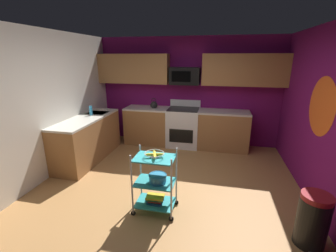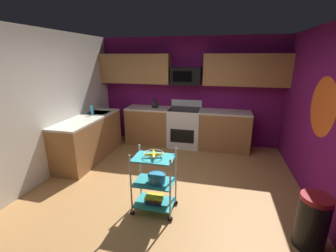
{
  "view_description": "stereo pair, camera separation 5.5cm",
  "coord_description": "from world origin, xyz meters",
  "px_view_note": "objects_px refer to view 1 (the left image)",
  "views": [
    {
      "loc": [
        0.75,
        -3.24,
        2.13
      ],
      "look_at": [
        -0.02,
        0.25,
        1.05
      ],
      "focal_mm": 24.48,
      "sensor_mm": 36.0,
      "label": 1
    },
    {
      "loc": [
        0.8,
        -3.22,
        2.13
      ],
      "look_at": [
        -0.02,
        0.25,
        1.05
      ],
      "focal_mm": 24.48,
      "sensor_mm": 36.0,
      "label": 2
    }
  ],
  "objects_px": {
    "oven_range": "(183,127)",
    "book_stack": "(155,199)",
    "kettle": "(154,105)",
    "mixing_bowl_large": "(157,178)",
    "trash_can": "(312,220)",
    "fruit_bowl": "(154,154)",
    "dish_soap_bottle": "(91,111)",
    "rolling_cart": "(155,182)",
    "microwave": "(185,76)"
  },
  "relations": [
    {
      "from": "oven_range",
      "to": "book_stack",
      "type": "relative_size",
      "value": 4.13
    },
    {
      "from": "oven_range",
      "to": "book_stack",
      "type": "bearing_deg",
      "value": -89.88
    },
    {
      "from": "kettle",
      "to": "oven_range",
      "type": "bearing_deg",
      "value": 0.3
    },
    {
      "from": "mixing_bowl_large",
      "to": "trash_can",
      "type": "distance_m",
      "value": 1.93
    },
    {
      "from": "fruit_bowl",
      "to": "dish_soap_bottle",
      "type": "height_order",
      "value": "dish_soap_bottle"
    },
    {
      "from": "mixing_bowl_large",
      "to": "dish_soap_bottle",
      "type": "relative_size",
      "value": 1.26
    },
    {
      "from": "dish_soap_bottle",
      "to": "fruit_bowl",
      "type": "bearing_deg",
      "value": -40.72
    },
    {
      "from": "fruit_bowl",
      "to": "mixing_bowl_large",
      "type": "bearing_deg",
      "value": 0.0
    },
    {
      "from": "book_stack",
      "to": "dish_soap_bottle",
      "type": "bearing_deg",
      "value": 139.28
    },
    {
      "from": "rolling_cart",
      "to": "mixing_bowl_large",
      "type": "relative_size",
      "value": 3.63
    },
    {
      "from": "fruit_bowl",
      "to": "book_stack",
      "type": "distance_m",
      "value": 0.7
    },
    {
      "from": "fruit_bowl",
      "to": "trash_can",
      "type": "height_order",
      "value": "fruit_bowl"
    },
    {
      "from": "mixing_bowl_large",
      "to": "kettle",
      "type": "xyz_separation_m",
      "value": [
        -0.78,
        2.61,
        0.48
      ]
    },
    {
      "from": "kettle",
      "to": "fruit_bowl",
      "type": "bearing_deg",
      "value": -74.09
    },
    {
      "from": "trash_can",
      "to": "kettle",
      "type": "bearing_deg",
      "value": 133.53
    },
    {
      "from": "mixing_bowl_large",
      "to": "trash_can",
      "type": "height_order",
      "value": "trash_can"
    },
    {
      "from": "oven_range",
      "to": "rolling_cart",
      "type": "relative_size",
      "value": 1.2
    },
    {
      "from": "mixing_bowl_large",
      "to": "oven_range",
      "type": "bearing_deg",
      "value": 90.89
    },
    {
      "from": "microwave",
      "to": "rolling_cart",
      "type": "xyz_separation_m",
      "value": [
        0.01,
        -2.72,
        -1.25
      ]
    },
    {
      "from": "microwave",
      "to": "mixing_bowl_large",
      "type": "height_order",
      "value": "microwave"
    },
    {
      "from": "oven_range",
      "to": "book_stack",
      "type": "height_order",
      "value": "oven_range"
    },
    {
      "from": "mixing_bowl_large",
      "to": "trash_can",
      "type": "xyz_separation_m",
      "value": [
        1.9,
        -0.21,
        -0.19
      ]
    },
    {
      "from": "fruit_bowl",
      "to": "trash_can",
      "type": "bearing_deg",
      "value": -6.29
    },
    {
      "from": "fruit_bowl",
      "to": "mixing_bowl_large",
      "type": "relative_size",
      "value": 1.08
    },
    {
      "from": "oven_range",
      "to": "mixing_bowl_large",
      "type": "relative_size",
      "value": 4.37
    },
    {
      "from": "book_stack",
      "to": "kettle",
      "type": "xyz_separation_m",
      "value": [
        -0.74,
        2.61,
        0.82
      ]
    },
    {
      "from": "mixing_bowl_large",
      "to": "book_stack",
      "type": "xyz_separation_m",
      "value": [
        -0.04,
        -0.0,
        -0.34
      ]
    },
    {
      "from": "kettle",
      "to": "dish_soap_bottle",
      "type": "xyz_separation_m",
      "value": [
        -1.13,
        -1.0,
        0.02
      ]
    },
    {
      "from": "fruit_bowl",
      "to": "rolling_cart",
      "type": "bearing_deg",
      "value": 0.0
    },
    {
      "from": "mixing_bowl_large",
      "to": "dish_soap_bottle",
      "type": "height_order",
      "value": "dish_soap_bottle"
    },
    {
      "from": "rolling_cart",
      "to": "oven_range",
      "type": "bearing_deg",
      "value": 90.12
    },
    {
      "from": "oven_range",
      "to": "dish_soap_bottle",
      "type": "distance_m",
      "value": 2.19
    },
    {
      "from": "fruit_bowl",
      "to": "dish_soap_bottle",
      "type": "relative_size",
      "value": 1.36
    },
    {
      "from": "microwave",
      "to": "fruit_bowl",
      "type": "bearing_deg",
      "value": -89.87
    },
    {
      "from": "oven_range",
      "to": "dish_soap_bottle",
      "type": "bearing_deg",
      "value": -151.72
    },
    {
      "from": "mixing_bowl_large",
      "to": "rolling_cart",
      "type": "bearing_deg",
      "value": 180.0
    },
    {
      "from": "book_stack",
      "to": "fruit_bowl",
      "type": "bearing_deg",
      "value": 86.42
    },
    {
      "from": "rolling_cart",
      "to": "trash_can",
      "type": "relative_size",
      "value": 1.39
    },
    {
      "from": "microwave",
      "to": "fruit_bowl",
      "type": "relative_size",
      "value": 2.57
    },
    {
      "from": "dish_soap_bottle",
      "to": "trash_can",
      "type": "bearing_deg",
      "value": -25.58
    },
    {
      "from": "book_stack",
      "to": "kettle",
      "type": "relative_size",
      "value": 1.01
    },
    {
      "from": "mixing_bowl_large",
      "to": "kettle",
      "type": "relative_size",
      "value": 0.95
    },
    {
      "from": "oven_range",
      "to": "dish_soap_bottle",
      "type": "height_order",
      "value": "dish_soap_bottle"
    },
    {
      "from": "kettle",
      "to": "trash_can",
      "type": "xyz_separation_m",
      "value": [
        2.68,
        -2.82,
        -0.67
      ]
    },
    {
      "from": "oven_range",
      "to": "trash_can",
      "type": "distance_m",
      "value": 3.44
    },
    {
      "from": "oven_range",
      "to": "fruit_bowl",
      "type": "bearing_deg",
      "value": -89.88
    },
    {
      "from": "fruit_bowl",
      "to": "kettle",
      "type": "relative_size",
      "value": 1.03
    },
    {
      "from": "microwave",
      "to": "kettle",
      "type": "xyz_separation_m",
      "value": [
        -0.74,
        -0.11,
        -0.7
      ]
    },
    {
      "from": "oven_range",
      "to": "fruit_bowl",
      "type": "xyz_separation_m",
      "value": [
        0.01,
        -2.61,
        0.4
      ]
    },
    {
      "from": "fruit_bowl",
      "to": "mixing_bowl_large",
      "type": "height_order",
      "value": "fruit_bowl"
    }
  ]
}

